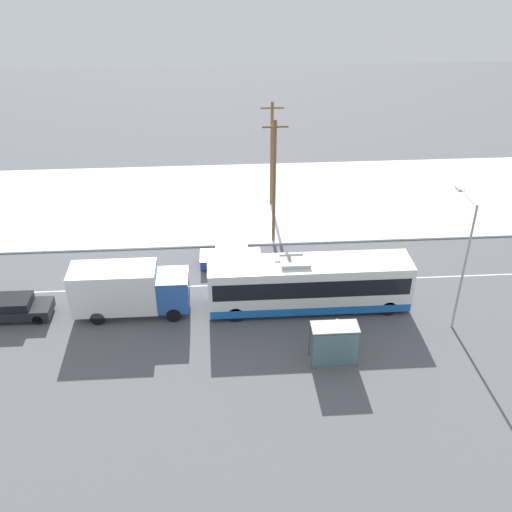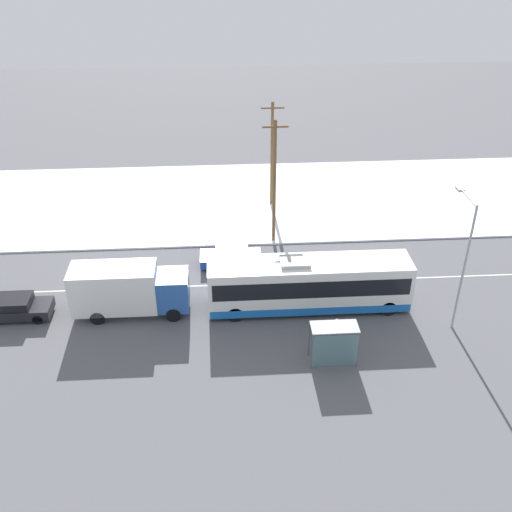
# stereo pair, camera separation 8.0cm
# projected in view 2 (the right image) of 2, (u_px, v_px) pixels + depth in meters

# --- Properties ---
(ground_plane) EXTENTS (120.00, 120.00, 0.00)m
(ground_plane) POSITION_uv_depth(u_px,v_px,m) (278.00, 283.00, 40.18)
(ground_plane) COLOR #56565B
(snow_lot) EXTENTS (80.00, 15.34, 0.12)m
(snow_lot) POSITION_uv_depth(u_px,v_px,m) (263.00, 199.00, 51.09)
(snow_lot) COLOR white
(snow_lot) RESTS_ON ground_plane
(lane_marking_center) EXTENTS (60.00, 0.12, 0.00)m
(lane_marking_center) POSITION_uv_depth(u_px,v_px,m) (278.00, 283.00, 40.18)
(lane_marking_center) COLOR silver
(lane_marking_center) RESTS_ON ground_plane
(city_bus) EXTENTS (12.46, 2.57, 3.52)m
(city_bus) POSITION_uv_depth(u_px,v_px,m) (309.00, 284.00, 36.97)
(city_bus) COLOR white
(city_bus) RESTS_ON ground_plane
(box_truck) EXTENTS (7.08, 2.30, 3.28)m
(box_truck) POSITION_uv_depth(u_px,v_px,m) (127.00, 289.00, 36.41)
(box_truck) COLOR silver
(box_truck) RESTS_ON ground_plane
(sedan_car) EXTENTS (4.22, 1.80, 1.33)m
(sedan_car) POSITION_uv_depth(u_px,v_px,m) (231.00, 256.00, 41.75)
(sedan_car) COLOR navy
(sedan_car) RESTS_ON ground_plane
(parked_car_near_truck) EXTENTS (4.32, 1.80, 1.40)m
(parked_car_near_truck) POSITION_uv_depth(u_px,v_px,m) (14.00, 307.00, 36.57)
(parked_car_near_truck) COLOR black
(parked_car_near_truck) RESTS_ON ground_plane
(pedestrian_at_stop) EXTENTS (0.67, 0.30, 1.85)m
(pedestrian_at_stop) POSITION_uv_depth(u_px,v_px,m) (336.00, 329.00, 34.08)
(pedestrian_at_stop) COLOR #23232D
(pedestrian_at_stop) RESTS_ON ground_plane
(bus_shelter) EXTENTS (2.58, 1.20, 2.40)m
(bus_shelter) POSITION_uv_depth(u_px,v_px,m) (335.00, 340.00, 32.39)
(bus_shelter) COLOR gray
(bus_shelter) RESTS_ON ground_plane
(streetlamp) EXTENTS (0.36, 2.90, 8.19)m
(streetlamp) POSITION_uv_depth(u_px,v_px,m) (464.00, 249.00, 33.89)
(streetlamp) COLOR #9EA3A8
(streetlamp) RESTS_ON ground_plane
(utility_pole_roadside) EXTENTS (1.80, 0.24, 9.41)m
(utility_pole_roadside) POSITION_uv_depth(u_px,v_px,m) (274.00, 181.00, 42.50)
(utility_pole_roadside) COLOR brown
(utility_pole_roadside) RESTS_ON ground_plane
(utility_pole_snowlot) EXTENTS (1.80, 0.24, 8.78)m
(utility_pole_snowlot) POSITION_uv_depth(u_px,v_px,m) (272.00, 153.00, 48.00)
(utility_pole_snowlot) COLOR brown
(utility_pole_snowlot) RESTS_ON ground_plane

